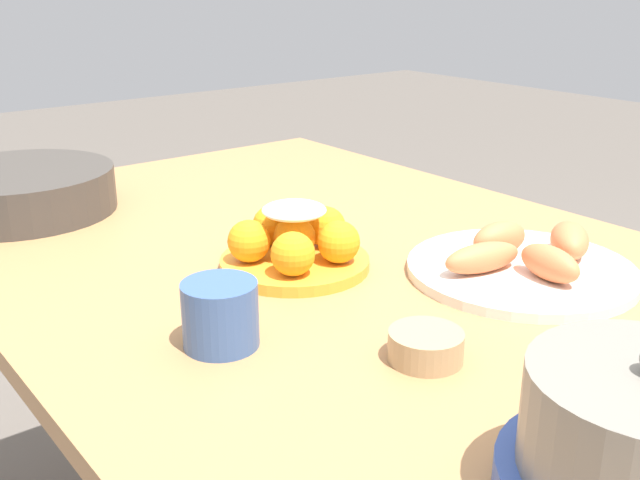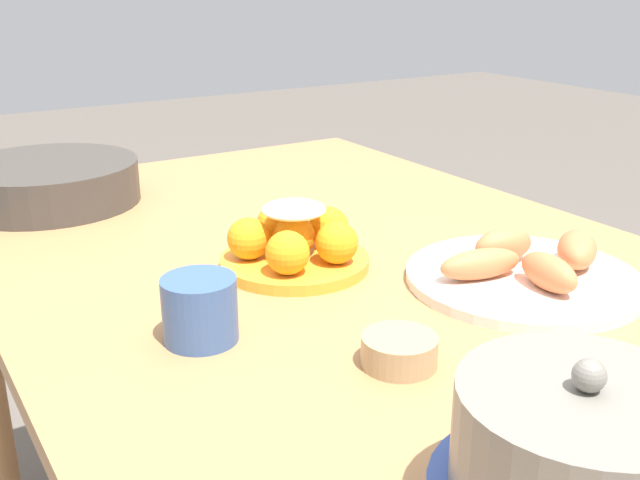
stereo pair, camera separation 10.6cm
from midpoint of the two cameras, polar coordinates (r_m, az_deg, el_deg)
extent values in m
cylinder|color=#A87547|center=(1.97, 2.34, -3.79)|extent=(0.06, 0.06, 0.72)
cube|color=#A87547|center=(1.08, 4.74, -2.75)|extent=(1.48, 0.94, 0.03)
cylinder|color=gold|center=(1.06, 0.88, -1.72)|extent=(0.21, 0.21, 0.02)
sphere|color=orange|center=(1.11, -0.59, 1.21)|extent=(0.06, 0.06, 0.06)
sphere|color=orange|center=(1.04, -2.61, 0.06)|extent=(0.06, 0.06, 0.06)
sphere|color=orange|center=(0.99, 0.55, -1.04)|extent=(0.06, 0.06, 0.06)
sphere|color=orange|center=(1.03, 4.22, -0.25)|extent=(0.06, 0.06, 0.06)
sphere|color=orange|center=(1.09, 3.36, 0.96)|extent=(0.06, 0.06, 0.06)
ellipsoid|color=white|center=(1.04, 0.90, 2.30)|extent=(0.09, 0.09, 0.02)
sphere|color=orange|center=(1.05, 0.89, 0.20)|extent=(0.06, 0.06, 0.06)
cylinder|color=#3D3833|center=(1.42, -18.08, 4.13)|extent=(0.32, 0.32, 0.08)
cylinder|color=brown|center=(1.42, -18.22, 5.37)|extent=(0.27, 0.27, 0.01)
cylinder|color=tan|center=(0.82, 9.80, -8.41)|extent=(0.08, 0.08, 0.03)
cylinder|color=olive|center=(0.81, 9.85, -7.55)|extent=(0.06, 0.06, 0.01)
cylinder|color=silver|center=(1.06, 17.99, -2.85)|extent=(0.32, 0.32, 0.01)
ellipsoid|color=#E57042|center=(1.08, 16.54, -0.45)|extent=(0.05, 0.10, 0.05)
ellipsoid|color=#E57042|center=(1.02, 15.06, -1.83)|extent=(0.06, 0.12, 0.04)
ellipsoid|color=#E57042|center=(1.01, 19.94, -2.38)|extent=(0.10, 0.06, 0.05)
ellipsoid|color=#E57042|center=(1.10, 21.62, -0.72)|extent=(0.10, 0.11, 0.05)
cylinder|color=#38568E|center=(0.85, -5.64, -5.37)|extent=(0.09, 0.09, 0.08)
cylinder|color=slate|center=(0.60, 24.19, -14.03)|extent=(0.18, 0.18, 0.08)
sphere|color=slate|center=(0.57, 24.95, -9.49)|extent=(0.02, 0.02, 0.02)
camera|label=1|loc=(0.05, -87.14, 1.03)|focal=42.00mm
camera|label=2|loc=(0.05, 92.86, -1.03)|focal=42.00mm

